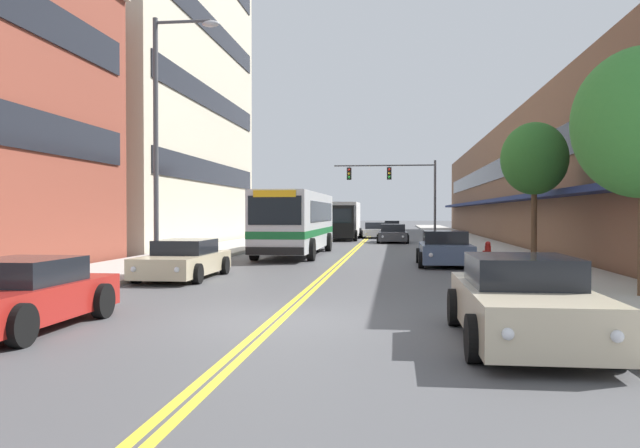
{
  "coord_description": "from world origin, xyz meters",
  "views": [
    {
      "loc": [
        2.3,
        -11.91,
        2.09
      ],
      "look_at": [
        -1.48,
        19.22,
        1.53
      ],
      "focal_mm": 35.0,
      "sensor_mm": 36.0,
      "label": 1
    }
  ],
  "objects_px": {
    "car_navy_parked_left_far": "(294,235)",
    "car_silver_moving_second": "(375,231)",
    "car_charcoal_moving_lead": "(392,227)",
    "traffic_signal_mast": "(398,183)",
    "car_champagne_parked_right_foreground": "(523,302)",
    "box_truck": "(342,220)",
    "street_tree_right_mid": "(534,159)",
    "car_dark_grey_moving_third": "(393,234)",
    "street_lamp_left_near": "(164,125)",
    "fire_hydrant": "(488,252)",
    "car_red_parked_left_near": "(20,296)",
    "car_slate_blue_parked_right_mid": "(445,250)",
    "car_beige_parked_left_mid": "(184,260)",
    "city_bus": "(297,220)"
  },
  "relations": [
    {
      "from": "car_champagne_parked_right_foreground",
      "to": "car_dark_grey_moving_third",
      "type": "bearing_deg",
      "value": 93.72
    },
    {
      "from": "street_tree_right_mid",
      "to": "car_red_parked_left_near",
      "type": "bearing_deg",
      "value": -129.63
    },
    {
      "from": "box_truck",
      "to": "street_tree_right_mid",
      "type": "distance_m",
      "value": 25.74
    },
    {
      "from": "car_red_parked_left_near",
      "to": "street_lamp_left_near",
      "type": "xyz_separation_m",
      "value": [
        -0.64,
        8.75,
        4.29
      ]
    },
    {
      "from": "car_charcoal_moving_lead",
      "to": "traffic_signal_mast",
      "type": "xyz_separation_m",
      "value": [
        0.56,
        -19.71,
        3.74
      ]
    },
    {
      "from": "traffic_signal_mast",
      "to": "car_charcoal_moving_lead",
      "type": "bearing_deg",
      "value": 91.64
    },
    {
      "from": "box_truck",
      "to": "fire_hydrant",
      "type": "distance_m",
      "value": 24.58
    },
    {
      "from": "city_bus",
      "to": "car_slate_blue_parked_right_mid",
      "type": "relative_size",
      "value": 2.71
    },
    {
      "from": "car_navy_parked_left_far",
      "to": "car_silver_moving_second",
      "type": "xyz_separation_m",
      "value": [
        5.04,
        10.99,
        0.01
      ]
    },
    {
      "from": "car_dark_grey_moving_third",
      "to": "traffic_signal_mast",
      "type": "height_order",
      "value": "traffic_signal_mast"
    },
    {
      "from": "car_slate_blue_parked_right_mid",
      "to": "street_tree_right_mid",
      "type": "bearing_deg",
      "value": -3.36
    },
    {
      "from": "car_beige_parked_left_mid",
      "to": "street_tree_right_mid",
      "type": "bearing_deg",
      "value": 25.24
    },
    {
      "from": "car_red_parked_left_near",
      "to": "car_dark_grey_moving_third",
      "type": "bearing_deg",
      "value": 79.13
    },
    {
      "from": "car_silver_moving_second",
      "to": "street_tree_right_mid",
      "type": "xyz_separation_m",
      "value": [
        7.01,
        -27.37,
        3.56
      ]
    },
    {
      "from": "car_dark_grey_moving_third",
      "to": "fire_hydrant",
      "type": "relative_size",
      "value": 5.73
    },
    {
      "from": "car_champagne_parked_right_foreground",
      "to": "car_dark_grey_moving_third",
      "type": "height_order",
      "value": "car_champagne_parked_right_foreground"
    },
    {
      "from": "car_beige_parked_left_mid",
      "to": "car_dark_grey_moving_third",
      "type": "bearing_deg",
      "value": 75.37
    },
    {
      "from": "car_beige_parked_left_mid",
      "to": "car_navy_parked_left_far",
      "type": "distance_m",
      "value": 22.05
    },
    {
      "from": "car_dark_grey_moving_third",
      "to": "car_champagne_parked_right_foreground",
      "type": "bearing_deg",
      "value": -86.28
    },
    {
      "from": "car_dark_grey_moving_third",
      "to": "street_lamp_left_near",
      "type": "bearing_deg",
      "value": -105.89
    },
    {
      "from": "box_truck",
      "to": "fire_hydrant",
      "type": "height_order",
      "value": "box_truck"
    },
    {
      "from": "car_beige_parked_left_mid",
      "to": "car_dark_grey_moving_third",
      "type": "height_order",
      "value": "car_dark_grey_moving_third"
    },
    {
      "from": "car_beige_parked_left_mid",
      "to": "box_truck",
      "type": "relative_size",
      "value": 0.62
    },
    {
      "from": "box_truck",
      "to": "car_beige_parked_left_mid",
      "type": "bearing_deg",
      "value": -94.98
    },
    {
      "from": "box_truck",
      "to": "traffic_signal_mast",
      "type": "relative_size",
      "value": 1.03
    },
    {
      "from": "car_dark_grey_moving_third",
      "to": "street_lamp_left_near",
      "type": "xyz_separation_m",
      "value": [
        -7.14,
        -25.1,
        4.29
      ]
    },
    {
      "from": "car_charcoal_moving_lead",
      "to": "car_dark_grey_moving_third",
      "type": "bearing_deg",
      "value": -89.51
    },
    {
      "from": "city_bus",
      "to": "street_tree_right_mid",
      "type": "bearing_deg",
      "value": -29.73
    },
    {
      "from": "city_bus",
      "to": "car_slate_blue_parked_right_mid",
      "type": "distance_m",
      "value": 8.93
    },
    {
      "from": "city_bus",
      "to": "car_silver_moving_second",
      "type": "bearing_deg",
      "value": 81.58
    },
    {
      "from": "car_red_parked_left_near",
      "to": "box_truck",
      "type": "height_order",
      "value": "box_truck"
    },
    {
      "from": "fire_hydrant",
      "to": "car_beige_parked_left_mid",
      "type": "bearing_deg",
      "value": -149.2
    },
    {
      "from": "car_dark_grey_moving_third",
      "to": "traffic_signal_mast",
      "type": "relative_size",
      "value": 0.61
    },
    {
      "from": "city_bus",
      "to": "street_tree_right_mid",
      "type": "relative_size",
      "value": 2.08
    },
    {
      "from": "car_dark_grey_moving_third",
      "to": "traffic_signal_mast",
      "type": "xyz_separation_m",
      "value": [
        0.37,
        2.57,
        3.73
      ]
    },
    {
      "from": "car_champagne_parked_right_foreground",
      "to": "street_tree_right_mid",
      "type": "xyz_separation_m",
      "value": [
        3.27,
        14.54,
        3.51
      ]
    },
    {
      "from": "car_silver_moving_second",
      "to": "city_bus",
      "type": "bearing_deg",
      "value": -98.42
    },
    {
      "from": "car_navy_parked_left_far",
      "to": "box_truck",
      "type": "distance_m",
      "value": 7.91
    },
    {
      "from": "city_bus",
      "to": "car_red_parked_left_near",
      "type": "distance_m",
      "value": 20.41
    },
    {
      "from": "car_dark_grey_moving_third",
      "to": "street_tree_right_mid",
      "type": "relative_size",
      "value": 0.85
    },
    {
      "from": "street_lamp_left_near",
      "to": "fire_hydrant",
      "type": "xyz_separation_m",
      "value": [
        10.97,
        6.24,
        -4.34
      ]
    },
    {
      "from": "car_dark_grey_moving_third",
      "to": "box_truck",
      "type": "distance_m",
      "value": 6.02
    },
    {
      "from": "city_bus",
      "to": "car_slate_blue_parked_right_mid",
      "type": "bearing_deg",
      "value": -39.41
    },
    {
      "from": "car_navy_parked_left_far",
      "to": "car_slate_blue_parked_right_mid",
      "type": "distance_m",
      "value": 18.38
    },
    {
      "from": "car_champagne_parked_right_foreground",
      "to": "traffic_signal_mast",
      "type": "bearing_deg",
      "value": 92.88
    },
    {
      "from": "traffic_signal_mast",
      "to": "car_slate_blue_parked_right_mid",
      "type": "bearing_deg",
      "value": -85.38
    },
    {
      "from": "car_charcoal_moving_lead",
      "to": "traffic_signal_mast",
      "type": "distance_m",
      "value": 20.06
    },
    {
      "from": "city_bus",
      "to": "car_champagne_parked_right_foreground",
      "type": "bearing_deg",
      "value": -71.22
    },
    {
      "from": "car_slate_blue_parked_right_mid",
      "to": "car_beige_parked_left_mid",
      "type": "bearing_deg",
      "value": -145.93
    },
    {
      "from": "car_red_parked_left_near",
      "to": "car_slate_blue_parked_right_mid",
      "type": "relative_size",
      "value": 1.08
    }
  ]
}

